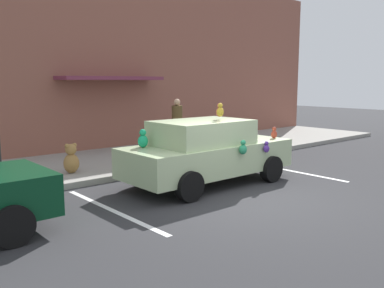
% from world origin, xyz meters
% --- Properties ---
extents(ground_plane, '(60.00, 60.00, 0.00)m').
position_xyz_m(ground_plane, '(0.00, 0.00, 0.00)').
color(ground_plane, '#2D2D30').
extents(sidewalk, '(24.00, 4.00, 0.15)m').
position_xyz_m(sidewalk, '(0.00, 5.00, 0.07)').
color(sidewalk, gray).
rests_on(sidewalk, ground).
extents(storefront_building, '(24.00, 1.25, 6.40)m').
position_xyz_m(storefront_building, '(0.01, 7.14, 3.19)').
color(storefront_building, brown).
rests_on(storefront_building, ground).
extents(parking_stripe_front, '(0.12, 3.60, 0.01)m').
position_xyz_m(parking_stripe_front, '(3.15, 1.00, 0.00)').
color(parking_stripe_front, silver).
rests_on(parking_stripe_front, ground).
extents(parking_stripe_rear, '(0.12, 3.60, 0.01)m').
position_xyz_m(parking_stripe_rear, '(-2.39, 1.00, 0.00)').
color(parking_stripe_rear, silver).
rests_on(parking_stripe_rear, ground).
extents(plush_covered_car, '(4.25, 1.97, 1.95)m').
position_xyz_m(plush_covered_car, '(0.38, 1.34, 0.80)').
color(plush_covered_car, '#AFC593').
rests_on(plush_covered_car, ground).
extents(teddy_bear_on_sidewalk, '(0.40, 0.33, 0.76)m').
position_xyz_m(teddy_bear_on_sidewalk, '(-1.84, 3.96, 0.50)').
color(teddy_bear_on_sidewalk, '#9E723D').
rests_on(teddy_bear_on_sidewalk, sidewalk).
extents(pedestrian_near_shopfront, '(0.33, 0.33, 1.76)m').
position_xyz_m(pedestrian_near_shopfront, '(1.77, 4.19, 0.97)').
color(pedestrian_near_shopfront, brown).
rests_on(pedestrian_near_shopfront, sidewalk).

